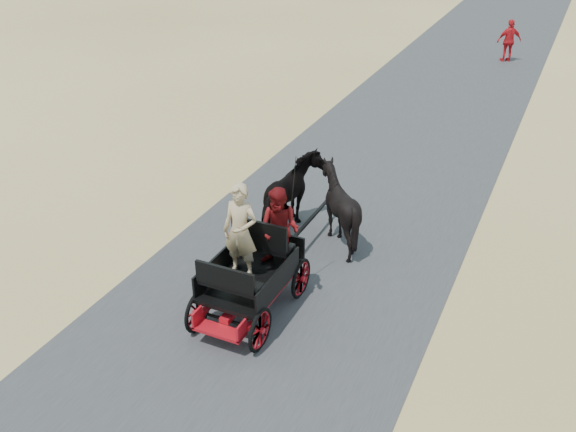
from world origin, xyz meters
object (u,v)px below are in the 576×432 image
at_px(horse_left, 292,197).
at_px(pedestrian, 509,41).
at_px(horse_right, 339,207).
at_px(carriage, 251,294).

xyz_separation_m(horse_left, pedestrian, (2.23, 16.73, 0.02)).
xyz_separation_m(horse_left, horse_right, (1.10, 0.00, 0.00)).
xyz_separation_m(carriage, horse_right, (0.55, 3.00, 0.49)).
bearing_deg(pedestrian, carriage, 53.87).
bearing_deg(carriage, horse_left, 100.39).
bearing_deg(horse_right, carriage, 79.61).
bearing_deg(horse_right, pedestrian, -93.87).
height_order(horse_left, pedestrian, pedestrian).
height_order(horse_left, horse_right, horse_right).
xyz_separation_m(carriage, pedestrian, (1.68, 19.73, 0.50)).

